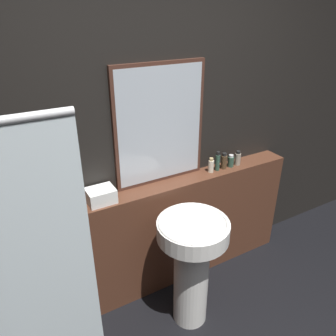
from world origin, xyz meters
The scene contains 10 objects.
wall_back centered at (0.00, 1.64, 1.25)m, with size 8.00×0.06×2.50m.
vanity_counter centered at (0.00, 1.52, 0.48)m, with size 2.42×0.20×0.95m.
pedestal_sink centered at (0.02, 1.08, 0.57)m, with size 0.49×0.49×0.89m.
mirror centered at (0.05, 1.59, 1.40)m, with size 0.72×0.03×0.89m.
towel_stack centered at (-0.46, 1.52, 1.00)m, with size 0.19×0.15×0.10m.
shampoo_bottle centered at (0.47, 1.52, 1.01)m, with size 0.05×0.05×0.12m.
conditioner_bottle centered at (0.54, 1.52, 1.03)m, with size 0.04×0.04×0.16m.
lotion_bottle centered at (0.60, 1.52, 1.02)m, with size 0.05×0.05×0.14m.
body_wash_bottle centered at (0.68, 1.52, 1.00)m, with size 0.05×0.05×0.11m.
hand_soap_bottle centered at (0.75, 1.52, 1.01)m, with size 0.05×0.05×0.13m.
Camera 1 is at (-1.01, -0.39, 2.17)m, focal length 35.00 mm.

